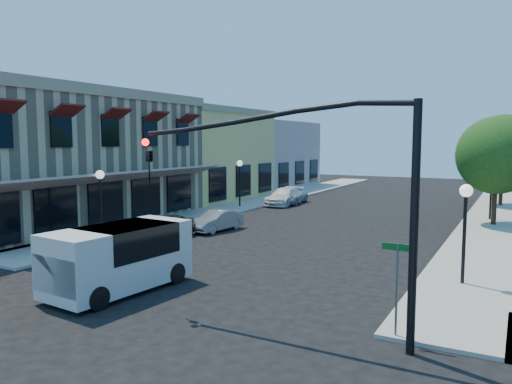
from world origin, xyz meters
The scene contains 20 objects.
ground centered at (0.00, 0.00, 0.00)m, with size 120.00×120.00×0.00m, color black.
sidewalk_left centered at (-8.75, 27.00, 0.06)m, with size 3.50×50.00×0.12m, color #9A978C.
sidewalk_right centered at (8.75, 27.00, 0.06)m, with size 3.50×50.00×0.12m, color #9A978C.
curb_red_strip centered at (-6.90, 8.00, 0.00)m, with size 0.25×10.00×0.06m, color maroon.
corner_brick_building centered at (-15.45, 11.00, 4.01)m, with size 11.77×18.20×8.10m.
yellow_stucco_building centered at (-15.50, 26.00, 3.80)m, with size 10.00×12.00×7.60m, color tan.
pink_stucco_building centered at (-15.50, 38.00, 3.50)m, with size 10.00×12.00×7.00m, color tan.
street_tree_a centered at (8.80, 22.00, 4.19)m, with size 4.56×4.56×6.48m.
street_tree_b centered at (8.80, 32.00, 4.54)m, with size 4.94×4.94×7.02m.
signal_mast_arm centered at (5.86, 1.50, 4.09)m, with size 8.01×0.39×6.00m.
street_name_sign centered at (7.50, 2.20, 1.70)m, with size 0.80×0.06×2.50m.
lamppost_left_near centered at (-8.50, 8.00, 2.74)m, with size 0.44×0.44×3.57m.
lamppost_left_far centered at (-8.50, 22.00, 2.74)m, with size 0.44×0.44×3.57m.
lamppost_right_near centered at (8.50, 8.00, 2.74)m, with size 0.44×0.44×3.57m.
lamppost_right_far centered at (8.50, 24.00, 2.74)m, with size 0.44×0.44×3.57m.
white_van centered at (-1.64, 1.95, 1.27)m, with size 2.62×5.14×2.20m.
parked_car_a centered at (-5.62, 9.57, 0.65)m, with size 1.53×3.81×1.30m, color black.
parked_car_b centered at (-4.80, 13.00, 0.58)m, with size 1.22×3.50×1.15m, color gray.
parked_car_c centered at (-6.20, 25.00, 0.66)m, with size 1.86×4.58×1.33m, color silver.
parked_car_d centered at (-6.20, 26.00, 0.59)m, with size 1.96×4.25×1.18m, color #B1B4B7.
Camera 1 is at (10.14, -10.28, 5.06)m, focal length 35.00 mm.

